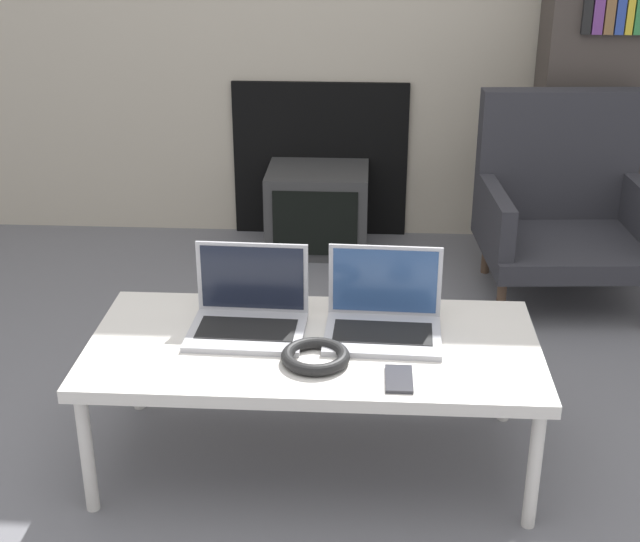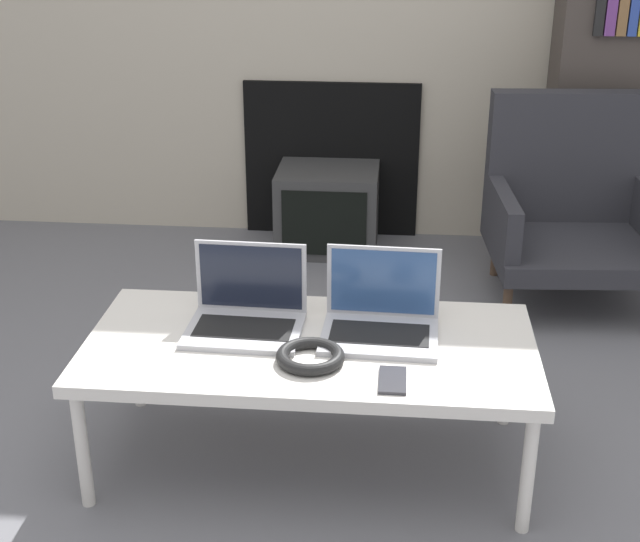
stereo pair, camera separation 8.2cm
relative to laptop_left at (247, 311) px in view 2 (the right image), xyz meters
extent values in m
plane|color=slate|center=(0.19, -0.33, -0.44)|extent=(14.00, 14.00, 0.00)
cube|color=black|center=(0.10, 1.81, -0.07)|extent=(0.82, 0.03, 0.73)
cube|color=silver|center=(0.19, -0.08, -0.07)|extent=(1.24, 0.60, 0.04)
cylinder|color=silver|center=(-0.39, -0.34, -0.26)|extent=(0.04, 0.04, 0.36)
cylinder|color=silver|center=(0.77, -0.34, -0.26)|extent=(0.04, 0.04, 0.36)
cylinder|color=silver|center=(-0.39, 0.18, -0.26)|extent=(0.04, 0.04, 0.36)
cylinder|color=silver|center=(0.77, 0.18, -0.26)|extent=(0.04, 0.04, 0.36)
cube|color=#B2B2B7|center=(0.00, -0.04, -0.04)|extent=(0.33, 0.26, 0.02)
cube|color=black|center=(0.00, -0.04, -0.03)|extent=(0.28, 0.15, 0.00)
cube|color=#B2B2B7|center=(0.00, 0.08, 0.07)|extent=(0.32, 0.02, 0.21)
cube|color=black|center=(0.00, 0.07, 0.07)|extent=(0.30, 0.01, 0.19)
cube|color=#B2B2B7|center=(0.38, -0.04, -0.04)|extent=(0.33, 0.26, 0.02)
cube|color=black|center=(0.38, -0.04, -0.03)|extent=(0.28, 0.15, 0.00)
cube|color=#B2B2B7|center=(0.38, 0.08, 0.07)|extent=(0.32, 0.02, 0.21)
cube|color=#2D4C7F|center=(0.38, 0.07, 0.07)|extent=(0.30, 0.01, 0.19)
torus|color=black|center=(0.20, -0.19, -0.03)|extent=(0.18, 0.18, 0.03)
cube|color=#333338|center=(0.42, -0.27, -0.04)|extent=(0.07, 0.13, 0.01)
cube|color=#383838|center=(0.10, 1.60, -0.25)|extent=(0.46, 0.38, 0.38)
cube|color=black|center=(0.10, 1.41, -0.25)|extent=(0.37, 0.01, 0.29)
cube|color=#2D2D33|center=(1.12, 1.10, -0.21)|extent=(0.69, 0.65, 0.08)
cube|color=#2D2D33|center=(1.10, 1.35, 0.10)|extent=(0.66, 0.15, 0.53)
cube|color=#2D2D33|center=(0.82, 1.08, -0.07)|extent=(0.10, 0.54, 0.20)
cylinder|color=#4C3828|center=(0.84, 0.85, -0.35)|extent=(0.04, 0.04, 0.19)
cylinder|color=#4C3828|center=(0.84, 1.35, -0.35)|extent=(0.04, 0.04, 0.19)
cylinder|color=#4C3828|center=(1.40, 1.35, -0.35)|extent=(0.04, 0.04, 0.19)
cube|color=black|center=(1.19, 1.48, 0.65)|extent=(0.04, 0.02, 0.18)
cube|color=#6B387F|center=(1.23, 1.48, 0.66)|extent=(0.04, 0.02, 0.20)
cube|color=brown|center=(1.28, 1.48, 0.68)|extent=(0.04, 0.02, 0.24)
cube|color=#2D479E|center=(1.32, 1.48, 0.66)|extent=(0.03, 0.02, 0.19)
camera|label=1|loc=(0.33, -2.25, 1.11)|focal=50.00mm
camera|label=2|loc=(0.42, -2.24, 1.11)|focal=50.00mm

